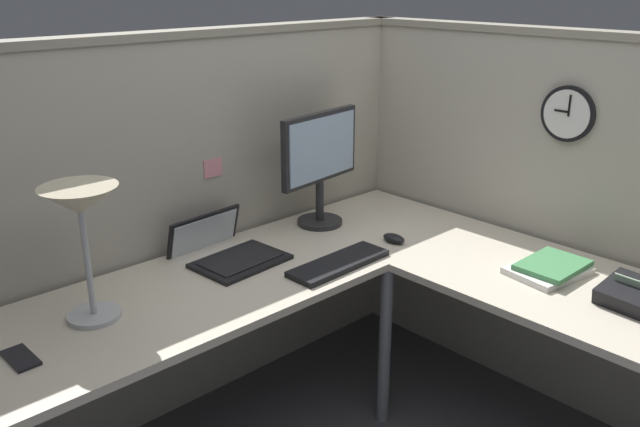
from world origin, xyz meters
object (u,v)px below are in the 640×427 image
Objects in this scene: keyboard at (339,263)px; computer_mouse at (394,238)px; laptop at (224,251)px; cell_phone at (21,358)px; wall_clock at (568,114)px; office_phone at (637,297)px; book_stack at (550,268)px; monitor at (320,160)px; desk_lamp_dome at (81,212)px.

keyboard is 0.33m from computer_mouse.
cell_phone is at bearing -166.59° from laptop.
wall_clock is (0.49, -0.44, 0.52)m from computer_mouse.
office_phone reaches higher than keyboard.
book_stack is (0.03, 0.33, -0.02)m from office_phone.
monitor is 1.43m from cell_phone.
computer_mouse reaches higher than keyboard.
keyboard is 0.97× the size of desk_lamp_dome.
monitor reaches higher than desk_lamp_dome.
office_phone is (0.49, -0.91, 0.03)m from keyboard.
wall_clock is at bearing -41.98° from computer_mouse.
cell_phone is at bearing -171.31° from monitor.
laptop is at bearing 11.00° from desk_lamp_dome.
desk_lamp_dome is 1.65m from book_stack.
computer_mouse is 0.48× the size of office_phone.
monitor is 1.16× the size of keyboard.
computer_mouse is at bearing -11.53° from desk_lamp_dome.
computer_mouse is at bearing 0.82° from keyboard.
monitor is at bearing 54.24° from keyboard.
book_stack reaches higher than cell_phone.
cell_phone is at bearing 155.50° from book_stack.
cell_phone is at bearing -161.40° from desk_lamp_dome.
monitor is at bearing 6.21° from desk_lamp_dome.
wall_clock reaches higher than book_stack.
office_phone is 0.77m from wall_clock.
desk_lamp_dome reaches higher than office_phone.
office_phone is at bearing -59.68° from laptop.
monitor is 1.34m from office_phone.
desk_lamp_dome is 1.45× the size of book_stack.
laptop is at bearing 143.69° from wall_clock.
book_stack reaches higher than computer_mouse.
office_phone is (0.15, -0.93, 0.02)m from computer_mouse.
desk_lamp_dome is at bearing -173.79° from monitor.
wall_clock reaches higher than cell_phone.
keyboard is (-0.26, -0.38, -0.28)m from monitor.
wall_clock reaches higher than office_phone.
laptop is at bearing 149.06° from computer_mouse.
keyboard is 1.14m from cell_phone.
laptop is 1.45m from wall_clock.
computer_mouse is at bearing 138.02° from wall_clock.
computer_mouse is at bearing -30.94° from laptop.
monitor is at bearing 7.68° from cell_phone.
keyboard is 4.13× the size of computer_mouse.
book_stack is (0.52, -0.59, 0.01)m from keyboard.
desk_lamp_dome is at bearing 168.47° from computer_mouse.
book_stack is at bearing -31.37° from desk_lamp_dome.
laptop is 1.31× the size of book_stack.
wall_clock reaches higher than computer_mouse.
computer_mouse is 0.34× the size of book_stack.
keyboard is at bearing -177.82° from computer_mouse.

